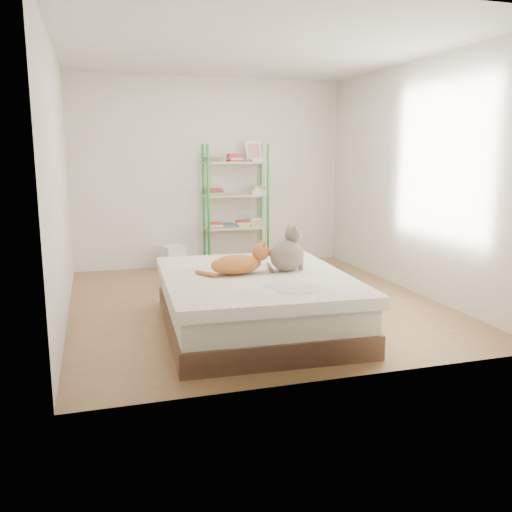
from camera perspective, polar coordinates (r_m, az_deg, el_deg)
name	(u,v)px	position (r m, az deg, el deg)	size (l,w,h in m)	color
room	(253,181)	(5.65, -0.29, 7.93)	(3.81, 4.21, 2.61)	#A3724B
bed	(255,302)	(4.92, -0.11, -4.84)	(1.71, 2.10, 0.51)	brown
orange_cat	(236,262)	(4.83, -2.10, -0.63)	(0.56, 0.30, 0.22)	#D77D4A
grey_cat	(287,249)	(4.95, 3.29, 0.76)	(0.30, 0.36, 0.41)	#7D6D5B
shelf_unit	(236,209)	(7.58, -2.10, 4.96)	(0.88, 0.36, 1.74)	green
cardboard_box	(222,275)	(6.36, -3.59, -2.04)	(0.51, 0.49, 0.39)	#9F8156
white_bin	(174,258)	(7.47, -8.67, -0.17)	(0.37, 0.35, 0.34)	white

